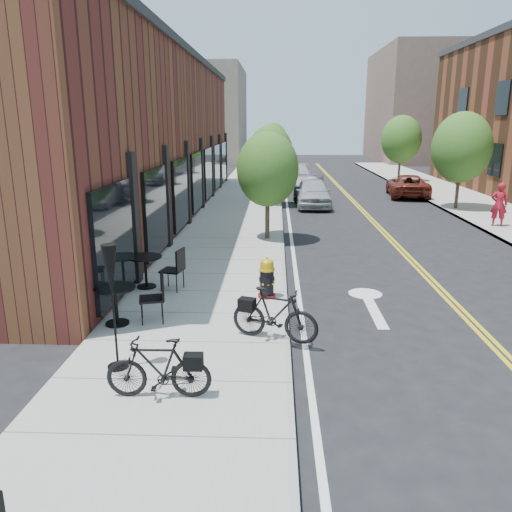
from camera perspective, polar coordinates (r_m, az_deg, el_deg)
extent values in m
plane|color=black|center=(9.77, 3.90, -10.54)|extent=(120.00, 120.00, 0.00)
cube|color=#9E9B93|center=(19.34, -2.81, 2.60)|extent=(4.00, 70.00, 0.12)
cube|color=#4C1B18|center=(23.65, -13.25, 12.90)|extent=(5.00, 28.00, 7.00)
cube|color=#726656|center=(57.34, -5.65, 15.72)|extent=(8.00, 14.00, 10.00)
cube|color=brown|center=(61.06, 18.50, 15.94)|extent=(10.00, 16.00, 12.00)
cylinder|color=#382B1E|center=(18.12, 1.30, 4.55)|extent=(0.16, 0.16, 1.61)
ellipsoid|color=#2E5D1D|center=(17.89, 1.34, 9.87)|extent=(2.20, 2.20, 2.64)
cylinder|color=#382B1E|center=(26.02, 1.62, 7.82)|extent=(0.16, 0.16, 1.68)
ellipsoid|color=#2E5D1D|center=(25.86, 1.65, 11.69)|extent=(2.30, 2.30, 2.76)
cylinder|color=#382B1E|center=(33.98, 1.79, 9.42)|extent=(0.16, 0.16, 1.57)
ellipsoid|color=#2E5D1D|center=(33.86, 1.81, 12.16)|extent=(2.10, 2.10, 2.52)
cylinder|color=#382B1E|center=(41.94, 1.90, 10.57)|extent=(0.16, 0.16, 1.71)
ellipsoid|color=#2E5D1D|center=(41.84, 1.92, 13.06)|extent=(2.40, 2.40, 2.88)
cylinder|color=#382B1E|center=(26.56, 22.02, 7.04)|extent=(0.16, 0.16, 1.82)
ellipsoid|color=#2E5D1D|center=(26.39, 22.46, 11.40)|extent=(2.80, 2.80, 3.36)
cylinder|color=#382B1E|center=(38.01, 16.05, 9.63)|extent=(0.16, 0.16, 1.82)
ellipsoid|color=#2E5D1D|center=(37.89, 16.27, 12.68)|extent=(2.80, 2.80, 3.36)
cylinder|color=maroon|center=(12.14, 1.23, -4.53)|extent=(0.52, 0.52, 0.06)
cylinder|color=black|center=(12.03, 1.24, -3.08)|extent=(0.40, 0.40, 0.65)
cylinder|color=gold|center=(11.93, 1.25, -1.55)|extent=(0.45, 0.45, 0.04)
cylinder|color=gold|center=(11.91, 1.25, -1.16)|extent=(0.39, 0.39, 0.15)
ellipsoid|color=gold|center=(11.89, 1.26, -0.76)|extent=(0.37, 0.37, 0.19)
cylinder|color=gold|center=(11.86, 1.26, -0.31)|extent=(0.06, 0.06, 0.06)
imported|color=black|center=(7.89, -11.08, -12.47)|extent=(1.62, 0.48, 0.97)
imported|color=black|center=(9.65, 2.15, -6.70)|extent=(1.81, 1.04, 1.05)
cylinder|color=black|center=(13.14, -12.39, -3.41)|extent=(0.59, 0.59, 0.03)
cylinder|color=black|center=(13.03, -12.48, -1.80)|extent=(0.08, 0.08, 0.78)
cylinder|color=black|center=(12.92, -12.58, -0.11)|extent=(1.02, 1.02, 0.03)
cylinder|color=black|center=(10.96, -15.54, -7.40)|extent=(0.60, 0.60, 0.03)
cylinder|color=black|center=(10.82, -15.69, -5.51)|extent=(0.08, 0.08, 0.78)
cylinder|color=black|center=(10.69, -15.83, -3.52)|extent=(1.03, 1.03, 0.03)
cylinder|color=black|center=(9.13, -15.48, -12.06)|extent=(0.35, 0.35, 0.04)
cylinder|color=black|center=(8.71, -15.97, -5.81)|extent=(0.04, 0.04, 2.11)
cone|color=black|center=(8.51, -16.28, -1.78)|extent=(0.26, 0.26, 0.93)
imported|color=#AAADB2|center=(26.00, 6.51, 7.19)|extent=(1.70, 4.22, 1.44)
imported|color=black|center=(28.49, 6.15, 7.80)|extent=(1.95, 4.29, 1.36)
imported|color=silver|center=(36.27, 4.84, 9.31)|extent=(1.97, 4.51, 1.29)
imported|color=maroon|center=(30.74, 16.93, 7.70)|extent=(2.69, 4.87, 1.29)
imported|color=maroon|center=(22.56, 26.02, 5.31)|extent=(0.74, 0.58, 1.76)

